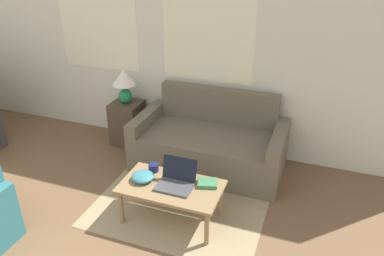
{
  "coord_description": "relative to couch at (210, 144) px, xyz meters",
  "views": [
    {
      "loc": [
        1.96,
        -0.55,
        2.41
      ],
      "look_at": [
        0.81,
        2.56,
        0.75
      ],
      "focal_mm": 35.0,
      "sensor_mm": 36.0,
      "label": 1
    }
  ],
  "objects": [
    {
      "name": "coffee_table",
      "position": [
        -0.04,
        -1.07,
        0.07
      ],
      "size": [
        0.94,
        0.53,
        0.39
      ],
      "color": "#8E704C",
      "rests_on": "ground_plane"
    },
    {
      "name": "snack_bowl",
      "position": [
        -0.33,
        -1.08,
        0.15
      ],
      "size": [
        0.22,
        0.22,
        0.07
      ],
      "color": "teal",
      "rests_on": "coffee_table"
    },
    {
      "name": "laptop",
      "position": [
        -0.0,
        -1.05,
        0.17
      ],
      "size": [
        0.33,
        0.29,
        0.24
      ],
      "color": "#47474C",
      "rests_on": "coffee_table"
    },
    {
      "name": "side_table",
      "position": [
        -1.18,
        0.16,
        0.01
      ],
      "size": [
        0.37,
        0.37,
        0.57
      ],
      "color": "#4C3D2D",
      "rests_on": "ground_plane"
    },
    {
      "name": "couch",
      "position": [
        0.0,
        0.0,
        0.0
      ],
      "size": [
        1.71,
        0.85,
        0.87
      ],
      "color": "#665B4C",
      "rests_on": "ground_plane"
    },
    {
      "name": "wall_back",
      "position": [
        -0.84,
        0.45,
        1.04
      ],
      "size": [
        6.84,
        0.06,
        2.6
      ],
      "color": "silver",
      "rests_on": "ground_plane"
    },
    {
      "name": "rug",
      "position": [
        -0.04,
        -0.57,
        -0.27
      ],
      "size": [
        1.7,
        1.88,
        0.01
      ],
      "color": "#9E8966",
      "rests_on": "ground_plane"
    },
    {
      "name": "cup_navy",
      "position": [
        -0.3,
        -0.91,
        0.16
      ],
      "size": [
        0.1,
        0.1,
        0.08
      ],
      "color": "#191E4C",
      "rests_on": "coffee_table"
    },
    {
      "name": "book_red",
      "position": [
        0.27,
        -0.94,
        0.13
      ],
      "size": [
        0.21,
        0.19,
        0.04
      ],
      "color": "#3D7A4C",
      "rests_on": "coffee_table"
    },
    {
      "name": "table_lamp",
      "position": [
        -1.18,
        0.16,
        0.58
      ],
      "size": [
        0.3,
        0.3,
        0.44
      ],
      "color": "#1E8451",
      "rests_on": "side_table"
    }
  ]
}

